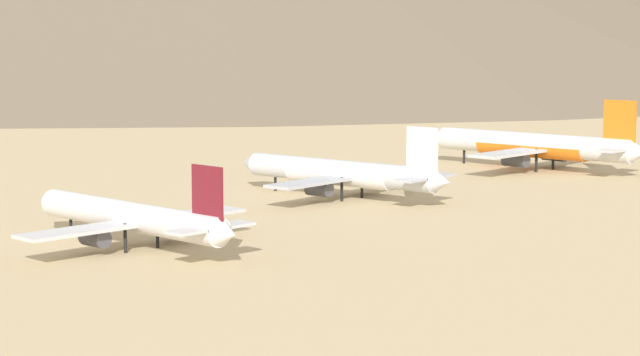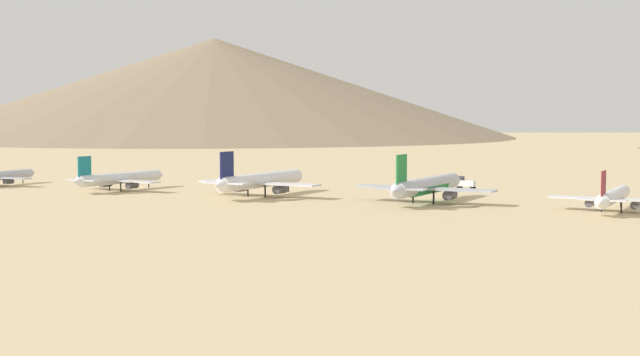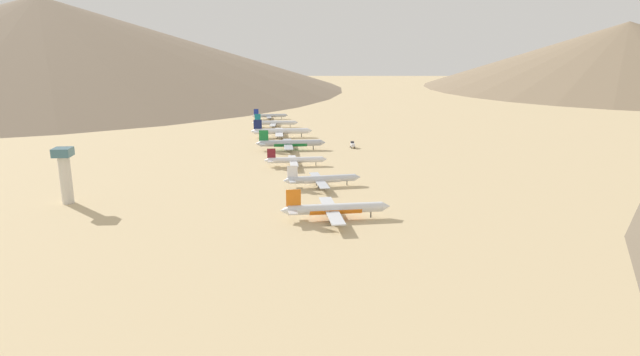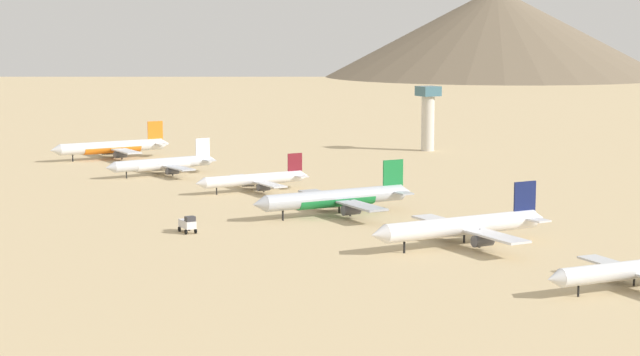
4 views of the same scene
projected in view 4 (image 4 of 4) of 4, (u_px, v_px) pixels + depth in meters
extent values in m
plane|color=tan|center=(331.00, 215.00, 263.71)|extent=(1800.00, 1800.00, 0.00)
cylinder|color=silver|center=(112.00, 147.00, 374.96)|extent=(37.12, 6.19, 3.90)
cone|color=silver|center=(55.00, 150.00, 364.62)|extent=(3.52, 4.02, 3.82)
cone|color=silver|center=(165.00, 144.00, 385.20)|extent=(3.09, 3.68, 3.51)
cube|color=orange|center=(155.00, 131.00, 382.67)|extent=(5.66, 0.71, 7.18)
cube|color=silver|center=(157.00, 143.00, 383.56)|extent=(4.04, 12.50, 0.37)
cube|color=silver|center=(116.00, 148.00, 375.85)|extent=(7.29, 35.15, 0.46)
cylinder|color=#4C4C54|center=(120.00, 154.00, 370.41)|extent=(4.45, 2.62, 2.36)
cylinder|color=#4C4C54|center=(108.00, 151.00, 380.83)|extent=(4.45, 2.62, 2.36)
cylinder|color=black|center=(73.00, 156.00, 368.07)|extent=(0.45, 0.45, 3.92)
cylinder|color=black|center=(122.00, 154.00, 374.35)|extent=(0.45, 0.45, 3.92)
cylinder|color=black|center=(116.00, 152.00, 378.86)|extent=(0.45, 0.45, 3.92)
cylinder|color=orange|center=(112.00, 148.00, 375.00)|extent=(20.53, 5.16, 3.91)
cylinder|color=silver|center=(163.00, 163.00, 333.72)|extent=(32.08, 6.97, 3.37)
cone|color=silver|center=(110.00, 168.00, 324.04)|extent=(3.19, 3.60, 3.30)
cone|color=silver|center=(212.00, 160.00, 343.30)|extent=(2.81, 3.29, 3.03)
cube|color=white|center=(203.00, 148.00, 340.98)|extent=(4.88, 0.86, 6.20)
cube|color=#B6BBC5|center=(204.00, 159.00, 341.77)|extent=(4.03, 10.89, 0.32)
cube|color=#B6BBC5|center=(167.00, 165.00, 334.54)|extent=(7.82, 30.44, 0.40)
cylinder|color=#4C4C54|center=(172.00, 171.00, 329.96)|extent=(3.93, 2.45, 2.04)
cylinder|color=#4C4C54|center=(157.00, 167.00, 338.67)|extent=(3.93, 2.45, 2.04)
cylinder|color=black|center=(126.00, 173.00, 327.24)|extent=(0.39, 0.39, 3.39)
cylinder|color=black|center=(173.00, 170.00, 333.35)|extent=(0.39, 0.39, 3.39)
cylinder|color=black|center=(166.00, 169.00, 337.12)|extent=(0.39, 0.39, 3.39)
cylinder|color=white|center=(163.00, 164.00, 333.75)|extent=(17.82, 5.35, 3.37)
cylinder|color=white|center=(254.00, 179.00, 300.84)|extent=(29.75, 4.04, 3.13)
cone|color=white|center=(200.00, 183.00, 292.97)|extent=(2.73, 3.15, 3.07)
cone|color=white|center=(304.00, 175.00, 308.63)|extent=(2.39, 2.89, 2.82)
cube|color=maroon|center=(295.00, 163.00, 306.68)|extent=(4.54, 0.43, 5.77)
cube|color=silver|center=(296.00, 175.00, 307.38)|extent=(2.94, 9.97, 0.30)
cube|color=silver|center=(258.00, 181.00, 301.52)|extent=(4.98, 28.13, 0.37)
cylinder|color=#4C4C54|center=(264.00, 187.00, 297.09)|extent=(3.52, 2.00, 1.90)
cylinder|color=#4C4C54|center=(248.00, 183.00, 305.62)|extent=(3.52, 2.00, 1.90)
cylinder|color=black|center=(217.00, 189.00, 295.61)|extent=(0.36, 0.36, 3.15)
cylinder|color=black|center=(264.00, 186.00, 300.26)|extent=(0.36, 0.36, 3.15)
cylinder|color=black|center=(257.00, 185.00, 303.95)|extent=(0.36, 0.36, 3.15)
cylinder|color=#B2B7C1|center=(335.00, 198.00, 262.55)|extent=(37.63, 4.52, 3.97)
cone|color=#B2B7C1|center=(259.00, 204.00, 252.86)|extent=(3.40, 3.94, 3.89)
cone|color=#B2B7C1|center=(405.00, 192.00, 272.13)|extent=(2.97, 3.61, 3.57)
cube|color=#197A38|center=(393.00, 174.00, 269.71)|extent=(5.74, 0.45, 7.31)
cube|color=#A4A8B2|center=(395.00, 191.00, 270.59)|extent=(3.52, 12.57, 0.38)
cube|color=#A4A8B2|center=(341.00, 200.00, 263.38)|extent=(5.74, 35.56, 0.47)
cylinder|color=#4C4C54|center=(351.00, 210.00, 257.74)|extent=(4.42, 2.46, 2.40)
cylinder|color=#4C4C54|center=(326.00, 202.00, 268.63)|extent=(4.42, 2.46, 2.40)
cylinder|color=black|center=(283.00, 212.00, 256.12)|extent=(0.46, 0.46, 3.99)
cylinder|color=black|center=(350.00, 208.00, 261.75)|extent=(0.46, 0.46, 3.99)
cylinder|color=black|center=(339.00, 205.00, 266.47)|extent=(0.46, 0.46, 3.99)
cylinder|color=#197A38|center=(335.00, 199.00, 262.59)|extent=(20.72, 4.28, 3.97)
cylinder|color=white|center=(462.00, 226.00, 225.44)|extent=(37.40, 4.30, 3.94)
cone|color=white|center=(378.00, 235.00, 215.90)|extent=(3.36, 3.90, 3.87)
cone|color=white|center=(538.00, 218.00, 234.88)|extent=(2.94, 3.58, 3.55)
cube|color=#141E51|center=(525.00, 198.00, 232.49)|extent=(5.71, 0.42, 7.27)
cube|color=silver|center=(527.00, 217.00, 233.36)|extent=(3.44, 12.49, 0.37)
cube|color=silver|center=(468.00, 228.00, 226.26)|extent=(5.52, 35.34, 0.47)
cylinder|color=#4C4C54|center=(483.00, 241.00, 220.64)|extent=(4.38, 2.43, 2.39)
cylinder|color=#4C4C54|center=(447.00, 231.00, 231.50)|extent=(4.38, 2.43, 2.39)
cylinder|color=black|center=(404.00, 243.00, 219.11)|extent=(0.46, 0.46, 3.97)
cylinder|color=black|center=(480.00, 238.00, 224.63)|extent=(0.46, 0.46, 3.97)
cylinder|color=black|center=(464.00, 234.00, 229.34)|extent=(0.46, 0.46, 3.97)
cylinder|color=silver|center=(634.00, 270.00, 188.20)|extent=(31.07, 4.97, 3.27)
cone|color=silver|center=(554.00, 279.00, 181.27)|extent=(2.92, 3.35, 3.20)
cube|color=silver|center=(639.00, 272.00, 188.81)|extent=(5.91, 29.41, 0.39)
cylinder|color=#4C4C54|center=(616.00, 273.00, 193.33)|extent=(3.71, 2.17, 1.98)
cylinder|color=black|center=(578.00, 287.00, 183.63)|extent=(0.38, 0.38, 3.28)
cylinder|color=black|center=(634.00, 277.00, 191.37)|extent=(0.38, 0.38, 3.28)
cube|color=silver|center=(187.00, 224.00, 241.08)|extent=(2.39, 5.24, 1.70)
cube|color=#333338|center=(190.00, 219.00, 239.41)|extent=(2.10, 1.84, 1.10)
cylinder|color=black|center=(196.00, 231.00, 240.10)|extent=(0.37, 1.11, 1.10)
cylinder|color=black|center=(186.00, 232.00, 239.01)|extent=(0.37, 1.11, 1.10)
cylinder|color=black|center=(189.00, 228.00, 243.54)|extent=(0.37, 1.11, 1.10)
cylinder|color=black|center=(179.00, 229.00, 242.44)|extent=(0.37, 1.11, 1.10)
cylinder|color=beige|center=(428.00, 123.00, 399.56)|extent=(4.80, 4.80, 20.29)
cube|color=#3F6B7A|center=(428.00, 91.00, 397.91)|extent=(7.20, 7.20, 3.60)
cone|color=#70604C|center=(495.00, 32.00, 998.51)|extent=(315.55, 315.55, 81.39)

